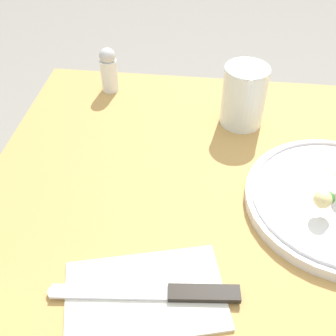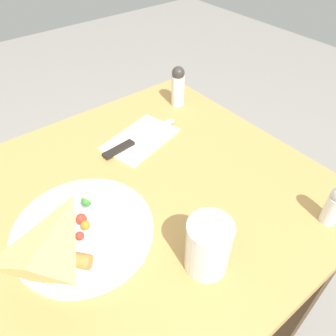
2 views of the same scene
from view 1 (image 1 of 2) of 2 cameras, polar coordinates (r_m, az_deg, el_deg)
name	(u,v)px [view 1 (image 1 of 2)]	position (r m, az deg, el deg)	size (l,w,h in m)	color
milk_glass	(244,98)	(0.70, 10.19, 9.36)	(0.07, 0.07, 0.10)	white
napkin_folded	(145,295)	(0.49, -3.10, -16.79)	(0.20, 0.15, 0.00)	white
butter_knife	(155,293)	(0.48, -1.73, -16.54)	(0.21, 0.04, 0.01)	black
salt_shaker	(109,70)	(0.78, -8.04, 13.05)	(0.03, 0.03, 0.08)	white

